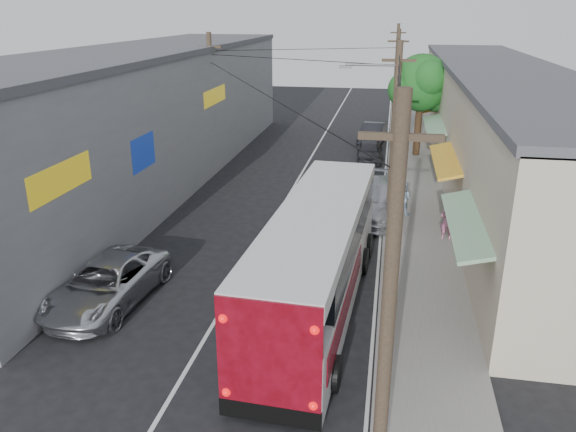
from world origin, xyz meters
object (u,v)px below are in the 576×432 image
at_px(coach_bus, 318,257).
at_px(parked_suv, 376,199).
at_px(jeepney, 107,283).
at_px(parked_car_mid, 369,151).
at_px(pedestrian_near, 447,221).
at_px(pedestrian_far, 403,198).
at_px(parked_car_far, 373,134).

xyz_separation_m(coach_bus, parked_suv, (1.60, 8.99, -0.94)).
distance_m(jeepney, parked_suv, 13.11).
bearing_deg(parked_car_mid, jeepney, -114.23).
relative_size(pedestrian_near, pedestrian_far, 1.01).
relative_size(coach_bus, parked_suv, 2.11).
height_order(parked_suv, pedestrian_far, pedestrian_far).
bearing_deg(parked_suv, jeepney, -126.54).
bearing_deg(pedestrian_near, pedestrian_far, -49.44).
distance_m(parked_car_mid, pedestrian_far, 10.30).
bearing_deg(jeepney, parked_suv, 54.05).
relative_size(jeepney, parked_suv, 0.93).
xyz_separation_m(parked_suv, pedestrian_near, (3.00, -2.60, 0.09)).
bearing_deg(parked_car_far, jeepney, -99.43).
bearing_deg(pedestrian_near, jeepney, 40.76).
bearing_deg(pedestrian_far, pedestrian_near, 141.78).
bearing_deg(parked_suv, parked_car_far, 96.30).
bearing_deg(coach_bus, pedestrian_near, 57.19).
distance_m(jeepney, parked_car_far, 26.50).
xyz_separation_m(jeepney, parked_car_far, (7.60, 25.39, -0.00)).
bearing_deg(jeepney, pedestrian_near, 37.12).
relative_size(jeepney, pedestrian_near, 3.36).
height_order(jeepney, parked_car_mid, jeepney).
bearing_deg(coach_bus, parked_car_far, 91.04).
relative_size(parked_suv, pedestrian_far, 3.64).
bearing_deg(jeepney, parked_car_far, 77.24).
distance_m(pedestrian_near, pedestrian_far, 3.31).
xyz_separation_m(jeepney, parked_car_mid, (7.60, 20.34, -0.09)).
xyz_separation_m(jeepney, pedestrian_near, (11.40, 7.46, 0.17)).
bearing_deg(pedestrian_far, jeepney, 65.62).
distance_m(parked_suv, pedestrian_far, 1.21).
bearing_deg(parked_car_far, pedestrian_near, -70.80).
height_order(parked_suv, parked_car_far, parked_suv).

